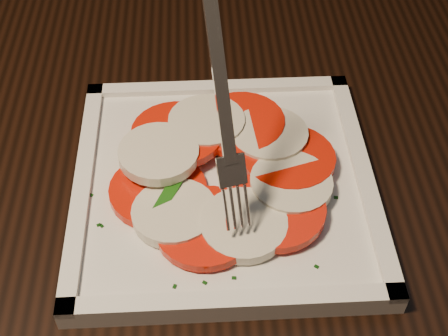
{
  "coord_description": "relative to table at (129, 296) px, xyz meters",
  "views": [
    {
      "loc": [
        0.04,
        -0.39,
        1.18
      ],
      "look_at": [
        0.08,
        -0.03,
        0.78
      ],
      "focal_mm": 50.0,
      "sensor_mm": 36.0,
      "label": 1
    }
  ],
  "objects": [
    {
      "name": "fork",
      "position": [
        0.09,
        0.02,
        0.23
      ],
      "size": [
        0.05,
        0.09,
        0.18
      ],
      "primitive_type": null,
      "rotation": [
        0.0,
        0.0,
        0.17
      ],
      "color": "white",
      "rests_on": "caprese_salad"
    },
    {
      "name": "caprese_salad",
      "position": [
        0.1,
        0.04,
        0.12
      ],
      "size": [
        0.22,
        0.22,
        0.03
      ],
      "color": "red",
      "rests_on": "plate"
    },
    {
      "name": "table",
      "position": [
        0.0,
        0.0,
        0.0
      ],
      "size": [
        1.25,
        0.87,
        0.75
      ],
      "rotation": [
        0.0,
        0.0,
        -0.06
      ],
      "color": "black",
      "rests_on": "ground"
    },
    {
      "name": "plate",
      "position": [
        0.1,
        0.04,
        0.11
      ],
      "size": [
        0.28,
        0.28,
        0.01
      ],
      "primitive_type": "cube",
      "rotation": [
        0.0,
        0.0,
        -0.06
      ],
      "color": "white",
      "rests_on": "table"
    }
  ]
}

